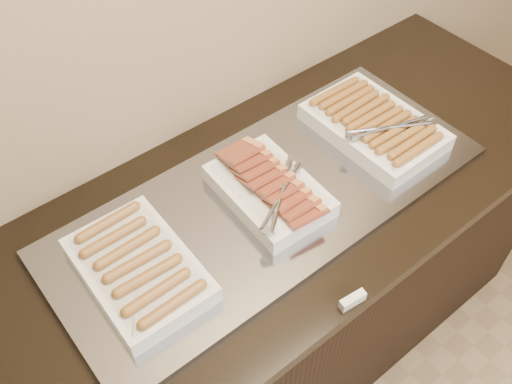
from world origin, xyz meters
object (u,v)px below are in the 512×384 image
(dish_left, at_px, (139,268))
(counter, at_px, (265,291))
(warming_tray, at_px, (270,199))
(dish_right, at_px, (375,125))
(dish_center, at_px, (270,189))

(dish_left, bearing_deg, counter, 1.08)
(warming_tray, distance_m, dish_right, 0.39)
(counter, relative_size, dish_left, 5.83)
(counter, relative_size, dish_center, 6.00)
(counter, xyz_separation_m, dish_center, (0.00, -0.00, 0.50))
(counter, xyz_separation_m, dish_right, (0.40, -0.00, 0.50))
(dish_right, bearing_deg, warming_tray, 179.10)
(counter, height_order, dish_center, dish_center)
(dish_left, xyz_separation_m, dish_center, (0.39, -0.00, 0.01))
(counter, bearing_deg, dish_center, -55.77)
(warming_tray, height_order, dish_center, dish_center)
(dish_center, bearing_deg, warming_tray, 49.05)
(dish_left, xyz_separation_m, dish_right, (0.79, -0.00, 0.00))
(counter, distance_m, warming_tray, 0.46)
(warming_tray, bearing_deg, dish_left, 180.00)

